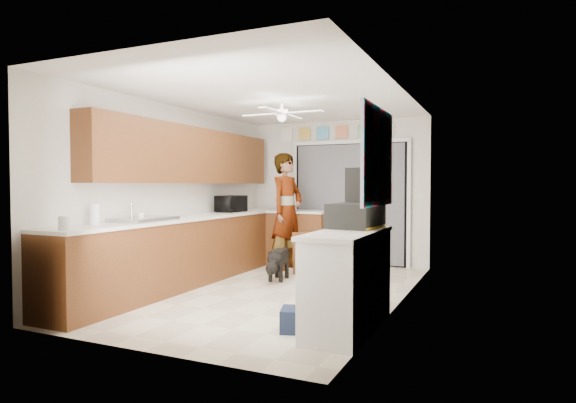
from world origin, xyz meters
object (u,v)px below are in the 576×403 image
(navy_crate, at_px, (300,320))
(dog, at_px, (279,263))
(microwave, at_px, (231,204))
(cardboard_box, at_px, (314,313))
(suitcase, at_px, (356,216))
(man, at_px, (287,211))
(paper_towel_roll, at_px, (94,214))

(navy_crate, bearing_deg, dog, 119.93)
(microwave, height_order, cardboard_box, microwave)
(suitcase, bearing_deg, microwave, 149.45)
(man, bearing_deg, dog, -150.49)
(suitcase, relative_size, dog, 0.94)
(microwave, xyz_separation_m, dog, (1.04, -0.41, -0.83))
(cardboard_box, bearing_deg, microwave, 135.24)
(paper_towel_roll, bearing_deg, dog, 64.06)
(paper_towel_roll, xyz_separation_m, man, (0.86, 3.22, -0.11))
(man, height_order, dog, man)
(navy_crate, height_order, dog, dog)
(cardboard_box, distance_m, navy_crate, 0.25)
(paper_towel_roll, xyz_separation_m, dog, (1.13, 2.33, -0.81))
(paper_towel_roll, relative_size, cardboard_box, 0.64)
(paper_towel_roll, relative_size, dog, 0.37)
(microwave, distance_m, dog, 1.39)
(microwave, height_order, suitcase, microwave)
(microwave, relative_size, navy_crate, 1.37)
(cardboard_box, height_order, dog, dog)
(suitcase, bearing_deg, cardboard_box, -126.02)
(suitcase, xyz_separation_m, dog, (-1.58, 1.52, -0.82))
(suitcase, distance_m, man, 3.04)
(paper_towel_roll, distance_m, man, 3.33)
(dog, bearing_deg, microwave, 150.08)
(paper_towel_roll, xyz_separation_m, cardboard_box, (2.40, 0.46, -0.94))
(paper_towel_roll, height_order, dog, paper_towel_roll)
(suitcase, height_order, navy_crate, suitcase)
(man, relative_size, dog, 3.05)
(microwave, xyz_separation_m, navy_crate, (2.26, -2.53, -0.97))
(cardboard_box, xyz_separation_m, dog, (-1.26, 1.87, 0.13))
(microwave, xyz_separation_m, suitcase, (2.62, -1.92, -0.01))
(paper_towel_roll, height_order, navy_crate, paper_towel_roll)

